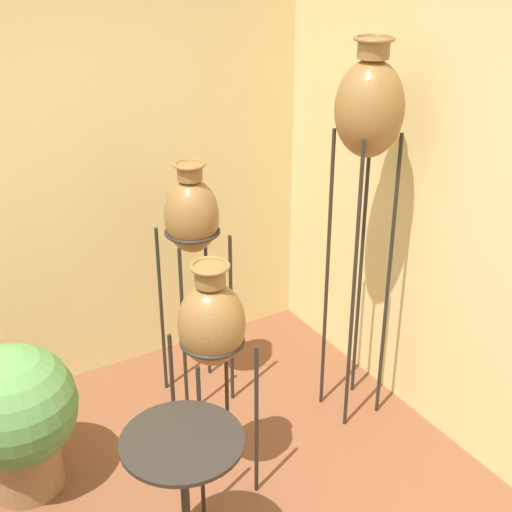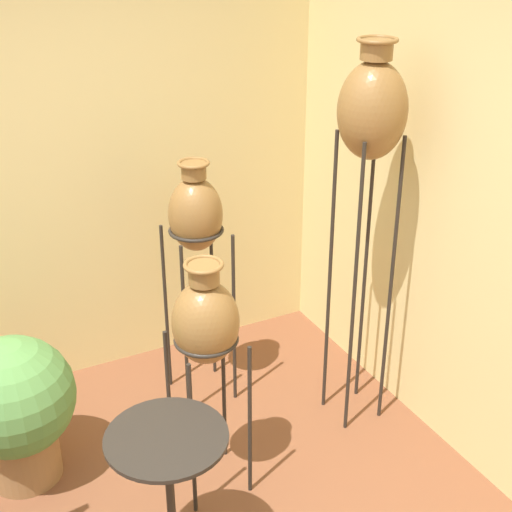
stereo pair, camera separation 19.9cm
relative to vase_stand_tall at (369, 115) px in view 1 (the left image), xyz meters
name	(u,v)px [view 1 (the left image)]	position (x,y,z in m)	size (l,w,h in m)	color
vase_stand_tall	(369,115)	(0.00, 0.00, 0.00)	(0.33, 0.33, 2.09)	#28231E
vase_stand_medium	(192,219)	(-0.69, 0.56, -0.59)	(0.32, 0.32, 1.44)	#28231E
vase_stand_short	(212,325)	(-0.95, -0.15, -0.79)	(0.31, 0.31, 1.24)	#28231E
side_table	(184,480)	(-1.32, -0.60, -1.17)	(0.49, 0.49, 0.76)	#28231E
potted_plant	(16,415)	(-1.77, 0.31, -1.28)	(0.59, 0.59, 0.79)	olive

